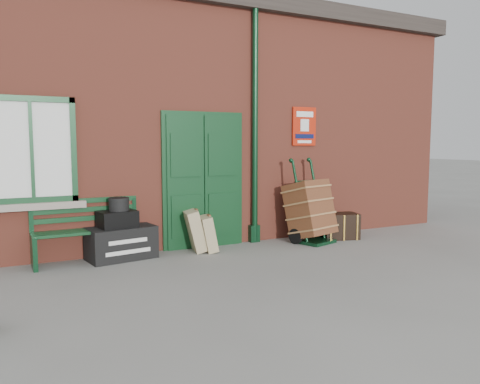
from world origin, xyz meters
TOP-DOWN VIEW (x-y plane):
  - ground at (0.00, 0.00)m, footprint 80.00×80.00m
  - station_building at (-0.00, 3.49)m, footprint 10.30×4.30m
  - bench at (-2.20, 1.33)m, footprint 1.57×0.53m
  - houdini_trunk at (-1.73, 1.25)m, footprint 1.06×0.69m
  - strongbox at (-1.78, 1.25)m, footprint 0.60×0.48m
  - hatbox at (-1.75, 1.25)m, footprint 0.34×0.34m
  - suitcase_back at (-0.55, 1.21)m, footprint 0.41×0.52m
  - suitcase_front at (-0.37, 1.11)m, footprint 0.34×0.46m
  - porter_trolley at (1.53, 1.00)m, footprint 0.89×0.93m
  - dark_trunk at (2.19, 1.00)m, footprint 0.73×0.58m

SIDE VIEW (x-z plane):
  - ground at x=0.00m, z-range 0.00..0.00m
  - dark_trunk at x=2.19m, z-range 0.00..0.47m
  - houdini_trunk at x=-1.73m, z-range 0.00..0.49m
  - suitcase_front at x=-0.37m, z-range 0.00..0.58m
  - suitcase_back at x=-0.55m, z-range 0.00..0.68m
  - bench at x=-2.20m, z-range 0.00..0.96m
  - porter_trolley at x=1.53m, z-range -0.16..1.29m
  - strongbox at x=-1.78m, z-range 0.49..0.74m
  - hatbox at x=-1.75m, z-range 0.74..0.93m
  - station_building at x=0.00m, z-range -0.02..4.34m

